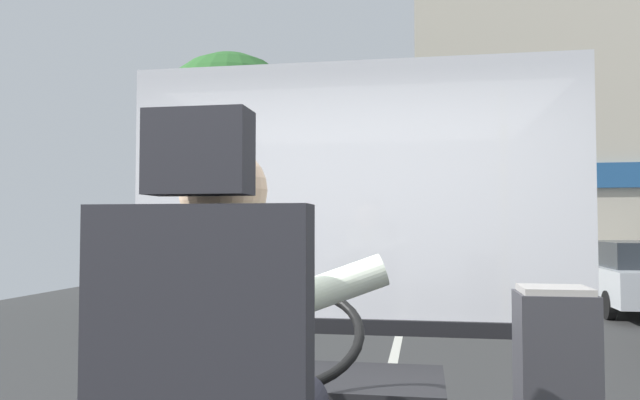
{
  "coord_description": "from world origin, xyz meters",
  "views": [
    {
      "loc": [
        0.38,
        -1.67,
        1.65
      ],
      "look_at": [
        -0.09,
        1.13,
        1.78
      ],
      "focal_mm": 34.42,
      "sensor_mm": 36.0,
      "label": 1
    }
  ],
  "objects_px": {
    "bus_driver": "(230,361)",
    "parked_car_blue": "(573,261)",
    "parked_car_silver": "(638,275)",
    "parked_car_white": "(535,251)"
  },
  "relations": [
    {
      "from": "bus_driver",
      "to": "parked_car_blue",
      "type": "xyz_separation_m",
      "value": [
        4.78,
        17.58,
        -0.69
      ]
    },
    {
      "from": "parked_car_silver",
      "to": "parked_car_white",
      "type": "xyz_separation_m",
      "value": [
        -0.03,
        11.14,
        0.03
      ]
    },
    {
      "from": "bus_driver",
      "to": "parked_car_white",
      "type": "bearing_deg",
      "value": 78.58
    },
    {
      "from": "bus_driver",
      "to": "parked_car_blue",
      "type": "bearing_deg",
      "value": 74.79
    },
    {
      "from": "bus_driver",
      "to": "parked_car_silver",
      "type": "xyz_separation_m",
      "value": [
        4.6,
        11.47,
        -0.62
      ]
    },
    {
      "from": "parked_car_blue",
      "to": "parked_car_white",
      "type": "distance_m",
      "value": 5.04
    },
    {
      "from": "parked_car_blue",
      "to": "parked_car_silver",
      "type": "bearing_deg",
      "value": -91.73
    },
    {
      "from": "parked_car_blue",
      "to": "parked_car_white",
      "type": "height_order",
      "value": "parked_car_white"
    },
    {
      "from": "parked_car_blue",
      "to": "bus_driver",
      "type": "bearing_deg",
      "value": -105.21
    },
    {
      "from": "parked_car_blue",
      "to": "parked_car_white",
      "type": "xyz_separation_m",
      "value": [
        -0.21,
        5.03,
        0.1
      ]
    }
  ]
}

